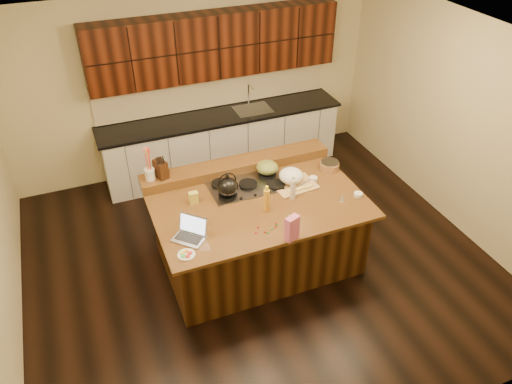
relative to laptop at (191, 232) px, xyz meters
name	(u,v)px	position (x,y,z in m)	size (l,w,h in m)	color
room	(258,168)	(0.88, 0.34, 0.37)	(5.52, 5.02, 2.72)	black
island	(258,231)	(0.88, 0.34, -0.52)	(2.40, 1.60, 0.92)	black
back_ledge	(237,165)	(0.88, 1.04, 0.00)	(2.40, 0.30, 0.12)	black
cooktop	(248,185)	(0.88, 0.64, -0.04)	(0.92, 0.52, 0.05)	gray
back_counter	(220,111)	(1.18, 2.56, 0.00)	(3.70, 0.66, 2.40)	silver
kettle	(228,187)	(0.58, 0.51, 0.09)	(0.24, 0.24, 0.22)	black
green_bowl	(267,167)	(1.18, 0.77, 0.06)	(0.27, 0.27, 0.15)	olive
laptop	(191,232)	(0.00, 0.00, 0.00)	(0.40, 0.40, 0.22)	#B7B7BC
oil_bottle	(267,200)	(0.90, 0.12, 0.08)	(0.07, 0.07, 0.27)	gold
vinegar_bottle	(293,189)	(1.27, 0.22, 0.07)	(0.06, 0.06, 0.25)	silver
wooden_tray	(292,178)	(1.38, 0.48, 0.03)	(0.53, 0.42, 0.20)	tan
ramekin_a	(358,195)	(1.99, -0.03, -0.04)	(0.10, 0.10, 0.04)	white
ramekin_b	(313,179)	(1.66, 0.46, -0.04)	(0.10, 0.10, 0.04)	white
ramekin_c	(334,167)	(2.03, 0.61, -0.04)	(0.10, 0.10, 0.04)	white
strainer_bowl	(329,166)	(1.96, 0.61, -0.01)	(0.24, 0.24, 0.09)	#996B3F
kitchen_timer	(342,198)	(1.78, -0.03, -0.02)	(0.08, 0.08, 0.07)	silver
pink_bag	(292,228)	(0.95, -0.42, 0.08)	(0.15, 0.08, 0.28)	#DC6793
candy_plate	(186,255)	(-0.12, -0.26, -0.05)	(0.18, 0.18, 0.01)	white
package_box	(194,198)	(0.19, 0.56, 0.01)	(0.10, 0.07, 0.14)	gold
utensil_crock	(150,174)	(-0.19, 1.04, 0.13)	(0.12, 0.12, 0.14)	white
knife_block	(161,169)	(-0.06, 1.04, 0.17)	(0.11, 0.18, 0.22)	black
gumdrop_0	(265,232)	(0.74, -0.23, -0.05)	(0.02, 0.02, 0.02)	red
gumdrop_1	(288,216)	(1.08, -0.07, -0.05)	(0.02, 0.02, 0.02)	#198C26
gumdrop_2	(297,224)	(1.10, -0.23, -0.05)	(0.02, 0.02, 0.02)	red
gumdrop_3	(288,218)	(1.06, -0.11, -0.05)	(0.02, 0.02, 0.02)	#198C26
gumdrop_4	(258,227)	(0.70, -0.13, -0.05)	(0.02, 0.02, 0.02)	red
gumdrop_5	(277,225)	(0.90, -0.16, -0.05)	(0.02, 0.02, 0.02)	#198C26
gumdrop_6	(256,233)	(0.64, -0.21, -0.05)	(0.02, 0.02, 0.02)	red
gumdrop_7	(268,233)	(0.76, -0.25, -0.05)	(0.02, 0.02, 0.02)	#198C26
gumdrop_8	(276,223)	(0.90, -0.14, -0.05)	(0.02, 0.02, 0.02)	red
gumdrop_9	(272,229)	(0.82, -0.22, -0.05)	(0.02, 0.02, 0.02)	#198C26
gumdrop_10	(276,227)	(0.88, -0.19, -0.05)	(0.02, 0.02, 0.02)	red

